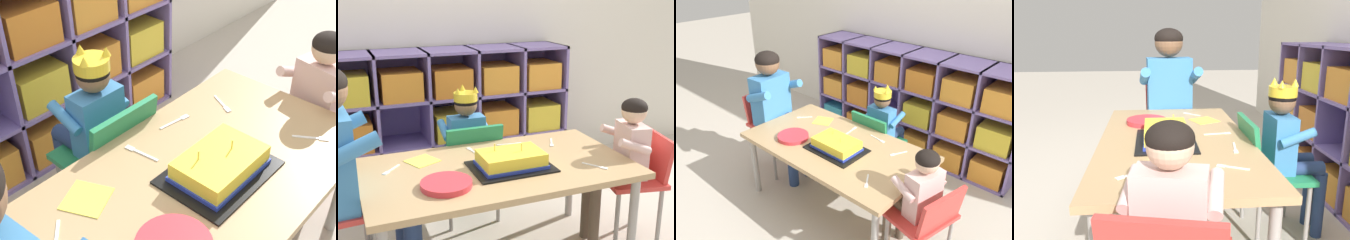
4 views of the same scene
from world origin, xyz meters
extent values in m
cube|color=#7F6BB2|center=(-0.11, 1.31, 0.49)|extent=(2.08, 0.01, 0.97)
cube|color=#7F6BB2|center=(-0.45, 1.13, 0.49)|extent=(0.02, 0.37, 0.97)
cube|color=#7F6BB2|center=(-0.11, 1.13, 0.49)|extent=(0.02, 0.37, 0.97)
cube|color=#7F6BB2|center=(0.24, 1.13, 0.49)|extent=(0.02, 0.37, 0.97)
cube|color=#7F6BB2|center=(0.58, 1.13, 0.49)|extent=(0.02, 0.37, 0.97)
cube|color=#7F6BB2|center=(0.93, 1.13, 0.49)|extent=(0.02, 0.37, 0.97)
cube|color=#7F6BB2|center=(-0.11, 1.13, 0.01)|extent=(2.08, 0.37, 0.02)
cube|color=#7F6BB2|center=(-0.11, 1.13, 0.33)|extent=(2.08, 0.37, 0.02)
cube|color=#7F6BB2|center=(-0.11, 1.13, 0.64)|extent=(2.08, 0.37, 0.02)
cube|color=#7F6BB2|center=(-0.11, 1.13, 0.96)|extent=(2.08, 0.37, 0.02)
cube|color=orange|center=(-0.62, 1.11, 0.12)|extent=(0.27, 0.30, 0.19)
cube|color=orange|center=(-0.28, 1.11, 0.12)|extent=(0.27, 0.30, 0.19)
cube|color=orange|center=(0.07, 1.11, 0.12)|extent=(0.27, 0.30, 0.19)
cube|color=orange|center=(0.41, 1.11, 0.12)|extent=(0.27, 0.30, 0.19)
cube|color=orange|center=(0.75, 1.11, 0.12)|extent=(0.27, 0.30, 0.19)
cube|color=orange|center=(-0.62, 1.11, 0.43)|extent=(0.27, 0.30, 0.19)
cube|color=yellow|center=(0.07, 1.11, 0.43)|extent=(0.27, 0.30, 0.19)
cube|color=orange|center=(0.41, 1.11, 0.43)|extent=(0.27, 0.30, 0.19)
cube|color=yellow|center=(0.75, 1.11, 0.43)|extent=(0.27, 0.30, 0.19)
cube|color=yellow|center=(-0.62, 1.11, 0.75)|extent=(0.27, 0.30, 0.19)
cube|color=orange|center=(-0.28, 1.11, 0.75)|extent=(0.27, 0.30, 0.19)
cube|color=orange|center=(0.07, 1.11, 0.75)|extent=(0.27, 0.30, 0.19)
cube|color=orange|center=(0.41, 1.11, 0.75)|extent=(0.27, 0.30, 0.19)
cube|color=orange|center=(0.75, 1.11, 0.75)|extent=(0.27, 0.30, 0.19)
cube|color=tan|center=(0.00, 0.00, 0.53)|extent=(1.31, 0.73, 0.03)
cylinder|color=#9E9993|center=(0.59, -0.30, 0.26)|extent=(0.04, 0.04, 0.51)
cylinder|color=#9E9993|center=(-0.59, 0.30, 0.26)|extent=(0.04, 0.04, 0.51)
cylinder|color=#9E9993|center=(0.59, 0.30, 0.26)|extent=(0.04, 0.04, 0.51)
cube|color=#238451|center=(0.01, 0.52, 0.35)|extent=(0.36, 0.31, 0.03)
cube|color=#238451|center=(0.01, 0.38, 0.50)|extent=(0.33, 0.06, 0.27)
cylinder|color=gray|center=(0.16, 0.64, 0.17)|extent=(0.02, 0.02, 0.34)
cylinder|color=gray|center=(-0.14, 0.65, 0.17)|extent=(0.02, 0.02, 0.34)
cylinder|color=gray|center=(0.15, 0.40, 0.17)|extent=(0.02, 0.02, 0.34)
cylinder|color=gray|center=(-0.14, 0.40, 0.17)|extent=(0.02, 0.02, 0.34)
cube|color=#3D7FBC|center=(0.01, 0.53, 0.50)|extent=(0.21, 0.11, 0.29)
sphere|color=brown|center=(0.01, 0.53, 0.72)|extent=(0.13, 0.13, 0.13)
ellipsoid|color=black|center=(0.01, 0.53, 0.74)|extent=(0.14, 0.14, 0.10)
cylinder|color=yellow|center=(0.01, 0.53, 0.77)|extent=(0.14, 0.14, 0.05)
cone|color=yellow|center=(0.01, 0.59, 0.81)|extent=(0.04, 0.04, 0.04)
cone|color=yellow|center=(0.06, 0.50, 0.81)|extent=(0.04, 0.04, 0.04)
cone|color=yellow|center=(-0.05, 0.50, 0.81)|extent=(0.04, 0.04, 0.04)
cylinder|color=navy|center=(0.07, 0.64, 0.39)|extent=(0.07, 0.21, 0.07)
cylinder|color=navy|center=(-0.06, 0.64, 0.39)|extent=(0.07, 0.21, 0.07)
cylinder|color=navy|center=(0.07, 0.74, 0.18)|extent=(0.06, 0.06, 0.36)
cylinder|color=navy|center=(-0.06, 0.74, 0.18)|extent=(0.06, 0.06, 0.36)
cylinder|color=#3D7FBC|center=(0.13, 0.57, 0.57)|extent=(0.05, 0.17, 0.10)
cylinder|color=#3D7FBC|center=(-0.12, 0.57, 0.57)|extent=(0.05, 0.17, 0.10)
cylinder|color=gray|center=(-0.63, 0.16, 0.22)|extent=(0.02, 0.02, 0.44)
cylinder|color=navy|center=(-0.59, -0.07, 0.49)|extent=(0.31, 0.12, 0.10)
cylinder|color=navy|center=(-0.60, 0.11, 0.49)|extent=(0.31, 0.12, 0.10)
cylinder|color=navy|center=(-0.45, 0.12, 0.23)|extent=(0.08, 0.08, 0.46)
cylinder|color=#3D7FBC|center=(-0.67, -0.15, 0.76)|extent=(0.25, 0.08, 0.14)
cylinder|color=#3D7FBC|center=(-0.70, 0.19, 0.76)|extent=(0.25, 0.08, 0.14)
cube|color=red|center=(0.74, -0.06, 0.38)|extent=(0.37, 0.41, 0.03)
cube|color=red|center=(0.88, -0.09, 0.51)|extent=(0.13, 0.33, 0.23)
cylinder|color=gray|center=(0.66, 0.11, 0.19)|extent=(0.02, 0.02, 0.37)
cylinder|color=gray|center=(0.59, -0.18, 0.19)|extent=(0.02, 0.02, 0.37)
cylinder|color=gray|center=(0.89, 0.06, 0.19)|extent=(0.02, 0.02, 0.37)
cylinder|color=gray|center=(0.83, -0.23, 0.19)|extent=(0.02, 0.02, 0.37)
cube|color=beige|center=(0.74, -0.06, 0.54)|extent=(0.15, 0.23, 0.29)
sphere|color=#DBB293|center=(0.74, -0.06, 0.76)|extent=(0.13, 0.13, 0.13)
ellipsoid|color=black|center=(0.74, -0.06, 0.78)|extent=(0.14, 0.14, 0.10)
cylinder|color=brown|center=(0.65, 0.02, 0.42)|extent=(0.22, 0.11, 0.07)
cylinder|color=brown|center=(0.63, -0.10, 0.42)|extent=(0.22, 0.11, 0.07)
cylinder|color=brown|center=(0.55, 0.04, 0.20)|extent=(0.06, 0.06, 0.39)
cylinder|color=brown|center=(0.52, -0.08, 0.20)|extent=(0.06, 0.06, 0.39)
cylinder|color=beige|center=(0.73, 0.07, 0.60)|extent=(0.18, 0.08, 0.10)
cylinder|color=beige|center=(0.68, -0.18, 0.60)|extent=(0.18, 0.08, 0.10)
cube|color=black|center=(0.05, -0.05, 0.55)|extent=(0.39, 0.28, 0.01)
cube|color=yellow|center=(0.05, -0.05, 0.59)|extent=(0.30, 0.20, 0.07)
cube|color=#283DB2|center=(0.05, -0.05, 0.56)|extent=(0.31, 0.21, 0.02)
cylinder|color=#EFCC4C|center=(0.10, -0.05, 0.64)|extent=(0.01, 0.01, 0.04)
cylinder|color=#EFCC4C|center=(-0.02, -0.01, 0.64)|extent=(0.01, 0.01, 0.04)
cylinder|color=#DB333D|center=(-0.30, -0.14, 0.56)|extent=(0.23, 0.23, 0.03)
cube|color=#F4DB4C|center=(-0.33, 0.20, 0.54)|extent=(0.18, 0.18, 0.00)
cube|color=white|center=(-0.05, 0.20, 0.54)|extent=(0.02, 0.11, 0.00)
cube|color=white|center=(-0.06, 0.27, 0.54)|extent=(0.02, 0.04, 0.00)
cube|color=white|center=(0.15, 0.26, 0.54)|extent=(0.11, 0.03, 0.00)
cube|color=white|center=(0.22, 0.25, 0.54)|extent=(0.04, 0.03, 0.00)
cube|color=white|center=(0.41, 0.21, 0.54)|extent=(0.05, 0.09, 0.00)
cube|color=white|center=(0.38, 0.16, 0.54)|extent=(0.03, 0.04, 0.00)
cube|color=white|center=(0.42, -0.17, 0.54)|extent=(0.06, 0.09, 0.00)
cube|color=white|center=(0.46, -0.23, 0.54)|extent=(0.04, 0.04, 0.00)
cube|color=white|center=(-0.48, 0.16, 0.54)|extent=(0.07, 0.07, 0.00)
cube|color=white|center=(-0.52, 0.11, 0.54)|extent=(0.04, 0.04, 0.00)
camera|label=1|loc=(-0.94, -0.69, 1.60)|focal=49.13mm
camera|label=2|loc=(-0.72, -1.87, 1.36)|focal=47.18mm
camera|label=3|loc=(1.46, -1.52, 1.80)|focal=36.83mm
camera|label=4|loc=(1.61, -0.11, 1.05)|focal=36.64mm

